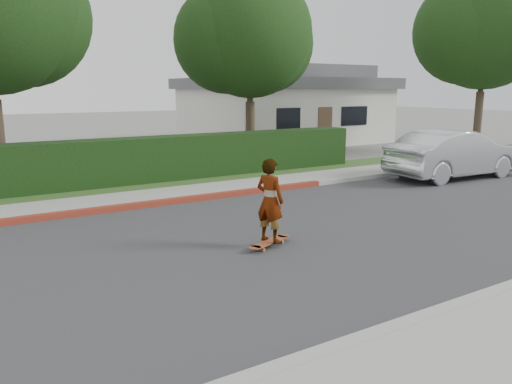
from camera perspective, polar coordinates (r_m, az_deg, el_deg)
ground at (r=12.30m, az=15.34°, el=-2.84°), size 120.00×120.00×0.00m
road at (r=12.30m, az=15.34°, el=-2.81°), size 60.00×8.00×0.01m
curb_far at (r=15.28m, az=4.07°, el=0.63°), size 60.00×0.20×0.15m
curb_red_section at (r=13.04m, az=-14.03°, el=-1.59°), size 12.00×0.21×0.15m
sidewalk_far at (r=16.00m, az=2.18°, el=1.10°), size 60.00×1.60×0.12m
planting_strip at (r=17.33m, az=-0.79°, el=1.90°), size 60.00×1.60×0.10m
hedge at (r=16.46m, az=-10.89°, el=3.63°), size 15.00×1.00×1.50m
tree_center at (r=20.16m, az=-1.02°, el=17.11°), size 5.66×4.84×7.44m
tree_right at (r=26.03m, az=24.41°, el=16.48°), size 6.32×5.60×8.56m
house at (r=29.34m, az=3.15°, el=9.90°), size 10.60×8.60×4.30m
skateboard at (r=9.67m, az=1.57°, el=-5.73°), size 1.17×0.62×0.11m
skateboarder at (r=9.45m, az=1.60°, el=-0.97°), size 0.57×0.69×1.61m
car_silver at (r=18.31m, az=21.76°, el=4.05°), size 5.11×2.04×1.65m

